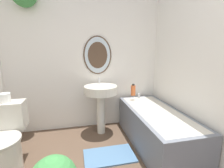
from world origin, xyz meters
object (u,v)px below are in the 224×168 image
bathtub (156,127)px  toilet_paper_roll (5,98)px  toilet (2,147)px  pedestal_sink (101,96)px  shampoo_bottle (133,90)px

bathtub → toilet_paper_roll: 1.89m
toilet → pedestal_sink: pedestal_sink is taller
toilet → shampoo_bottle: size_ratio=3.86×
toilet → pedestal_sink: size_ratio=0.84×
bathtub → shampoo_bottle: size_ratio=7.72×
shampoo_bottle → toilet_paper_roll: (-1.68, -0.48, 0.12)m
bathtub → shampoo_bottle: 0.69m
pedestal_sink → bathtub: pedestal_sink is taller
shampoo_bottle → toilet: bearing=-157.3°
pedestal_sink → toilet_paper_roll: (-1.13, -0.42, 0.17)m
toilet → bathtub: 1.82m
bathtub → pedestal_sink: bearing=144.6°
toilet → bathtub: size_ratio=0.50×
pedestal_sink → shampoo_bottle: bearing=6.7°
toilet → shampoo_bottle: bearing=22.7°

